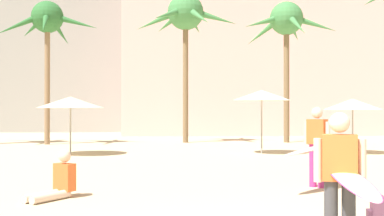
{
  "coord_description": "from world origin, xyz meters",
  "views": [
    {
      "loc": [
        -1.09,
        -5.06,
        1.64
      ],
      "look_at": [
        -0.73,
        6.24,
        1.73
      ],
      "focal_mm": 45.24,
      "sensor_mm": 36.0,
      "label": 1
    }
  ],
  "objects_px": {
    "cafe_umbrella_1": "(262,95)",
    "backpack": "(377,211)",
    "palm_tree_far_right": "(185,17)",
    "cafe_umbrella_3": "(353,104)",
    "person_mid_center": "(319,144)",
    "palm_tree_right": "(286,25)",
    "palm_tree_left": "(47,24)",
    "person_near_right": "(57,182)",
    "cafe_umbrella_0": "(71,102)",
    "person_near_left": "(343,176)"
  },
  "relations": [
    {
      "from": "cafe_umbrella_0",
      "to": "person_near_right",
      "type": "bearing_deg",
      "value": -79.14
    },
    {
      "from": "palm_tree_right",
      "to": "person_mid_center",
      "type": "relative_size",
      "value": 3.41
    },
    {
      "from": "palm_tree_far_right",
      "to": "person_near_left",
      "type": "distance_m",
      "value": 21.11
    },
    {
      "from": "person_near_left",
      "to": "cafe_umbrella_0",
      "type": "bearing_deg",
      "value": -137.85
    },
    {
      "from": "palm_tree_right",
      "to": "person_near_right",
      "type": "bearing_deg",
      "value": -116.28
    },
    {
      "from": "backpack",
      "to": "person_near_right",
      "type": "height_order",
      "value": "person_near_right"
    },
    {
      "from": "palm_tree_left",
      "to": "person_mid_center",
      "type": "height_order",
      "value": "palm_tree_left"
    },
    {
      "from": "person_mid_center",
      "to": "person_near_left",
      "type": "height_order",
      "value": "person_mid_center"
    },
    {
      "from": "person_mid_center",
      "to": "backpack",
      "type": "bearing_deg",
      "value": 40.58
    },
    {
      "from": "cafe_umbrella_1",
      "to": "person_near_right",
      "type": "height_order",
      "value": "cafe_umbrella_1"
    },
    {
      "from": "cafe_umbrella_0",
      "to": "person_near_left",
      "type": "distance_m",
      "value": 14.39
    },
    {
      "from": "palm_tree_right",
      "to": "backpack",
      "type": "bearing_deg",
      "value": -99.05
    },
    {
      "from": "palm_tree_far_right",
      "to": "cafe_umbrella_3",
      "type": "xyz_separation_m",
      "value": [
        6.48,
        -7.0,
        -4.76
      ]
    },
    {
      "from": "cafe_umbrella_0",
      "to": "person_mid_center",
      "type": "xyz_separation_m",
      "value": [
        7.11,
        -8.3,
        -1.07
      ]
    },
    {
      "from": "palm_tree_right",
      "to": "palm_tree_far_right",
      "type": "xyz_separation_m",
      "value": [
        -5.44,
        0.08,
        0.38
      ]
    },
    {
      "from": "cafe_umbrella_0",
      "to": "cafe_umbrella_1",
      "type": "xyz_separation_m",
      "value": [
        7.38,
        0.22,
        0.28
      ]
    },
    {
      "from": "palm_tree_right",
      "to": "cafe_umbrella_0",
      "type": "xyz_separation_m",
      "value": [
        -9.95,
        -7.12,
        -4.31
      ]
    },
    {
      "from": "palm_tree_left",
      "to": "cafe_umbrella_3",
      "type": "distance_m",
      "value": 15.21
    },
    {
      "from": "palm_tree_far_right",
      "to": "person_near_left",
      "type": "height_order",
      "value": "palm_tree_far_right"
    },
    {
      "from": "cafe_umbrella_0",
      "to": "backpack",
      "type": "relative_size",
      "value": 6.1
    },
    {
      "from": "cafe_umbrella_0",
      "to": "cafe_umbrella_3",
      "type": "bearing_deg",
      "value": 1.06
    },
    {
      "from": "palm_tree_far_right",
      "to": "backpack",
      "type": "bearing_deg",
      "value": -82.64
    },
    {
      "from": "cafe_umbrella_0",
      "to": "cafe_umbrella_3",
      "type": "height_order",
      "value": "cafe_umbrella_0"
    },
    {
      "from": "cafe_umbrella_3",
      "to": "person_near_right",
      "type": "relative_size",
      "value": 2.16
    },
    {
      "from": "cafe_umbrella_0",
      "to": "backpack",
      "type": "xyz_separation_m",
      "value": [
        6.95,
        -11.7,
        -1.8
      ]
    },
    {
      "from": "person_near_right",
      "to": "palm_tree_right",
      "type": "bearing_deg",
      "value": -173.52
    },
    {
      "from": "palm_tree_right",
      "to": "palm_tree_far_right",
      "type": "bearing_deg",
      "value": 179.11
    },
    {
      "from": "person_mid_center",
      "to": "person_near_right",
      "type": "distance_m",
      "value": 5.46
    },
    {
      "from": "palm_tree_right",
      "to": "person_near_left",
      "type": "xyz_separation_m",
      "value": [
        -3.96,
        -20.16,
        -5.41
      ]
    },
    {
      "from": "cafe_umbrella_3",
      "to": "person_near_right",
      "type": "xyz_separation_m",
      "value": [
        -9.18,
        -9.58,
        -1.63
      ]
    },
    {
      "from": "palm_tree_right",
      "to": "palm_tree_far_right",
      "type": "relative_size",
      "value": 0.95
    },
    {
      "from": "person_mid_center",
      "to": "cafe_umbrella_0",
      "type": "bearing_deg",
      "value": -96.16
    },
    {
      "from": "cafe_umbrella_3",
      "to": "person_mid_center",
      "type": "bearing_deg",
      "value": -114.51
    },
    {
      "from": "palm_tree_left",
      "to": "cafe_umbrella_0",
      "type": "relative_size",
      "value": 2.82
    },
    {
      "from": "backpack",
      "to": "person_near_left",
      "type": "distance_m",
      "value": 1.79
    },
    {
      "from": "cafe_umbrella_1",
      "to": "backpack",
      "type": "relative_size",
      "value": 5.92
    },
    {
      "from": "backpack",
      "to": "palm_tree_right",
      "type": "bearing_deg",
      "value": -85.95
    },
    {
      "from": "palm_tree_far_right",
      "to": "person_near_right",
      "type": "bearing_deg",
      "value": -99.28
    },
    {
      "from": "cafe_umbrella_3",
      "to": "person_mid_center",
      "type": "xyz_separation_m",
      "value": [
        -3.87,
        -8.5,
        -1.0
      ]
    },
    {
      "from": "cafe_umbrella_1",
      "to": "person_near_left",
      "type": "height_order",
      "value": "cafe_umbrella_1"
    },
    {
      "from": "palm_tree_right",
      "to": "person_near_left",
      "type": "height_order",
      "value": "palm_tree_right"
    },
    {
      "from": "palm_tree_right",
      "to": "cafe_umbrella_0",
      "type": "distance_m",
      "value": 12.97
    },
    {
      "from": "palm_tree_far_right",
      "to": "person_near_left",
      "type": "xyz_separation_m",
      "value": [
        1.48,
        -20.24,
        -5.8
      ]
    },
    {
      "from": "backpack",
      "to": "palm_tree_left",
      "type": "bearing_deg",
      "value": -48.81
    },
    {
      "from": "palm_tree_far_right",
      "to": "cafe_umbrella_3",
      "type": "bearing_deg",
      "value": -47.22
    },
    {
      "from": "palm_tree_far_right",
      "to": "person_near_right",
      "type": "relative_size",
      "value": 7.66
    },
    {
      "from": "palm_tree_far_right",
      "to": "palm_tree_right",
      "type": "bearing_deg",
      "value": -0.89
    },
    {
      "from": "person_near_left",
      "to": "cafe_umbrella_1",
      "type": "bearing_deg",
      "value": -168.53
    },
    {
      "from": "person_mid_center",
      "to": "person_near_right",
      "type": "xyz_separation_m",
      "value": [
        -5.31,
        -1.09,
        -0.63
      ]
    },
    {
      "from": "person_near_left",
      "to": "person_near_right",
      "type": "xyz_separation_m",
      "value": [
        -4.19,
        3.66,
        -0.59
      ]
    }
  ]
}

